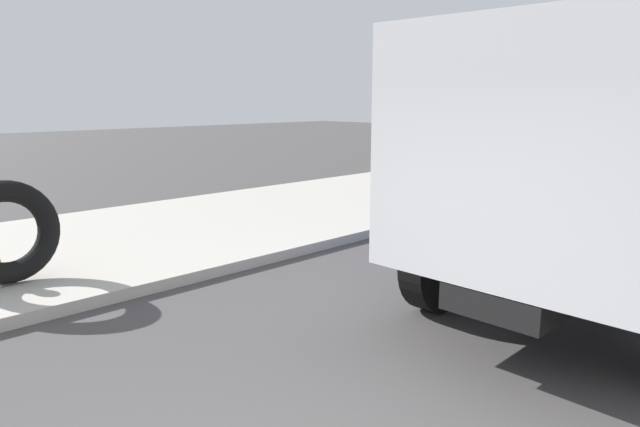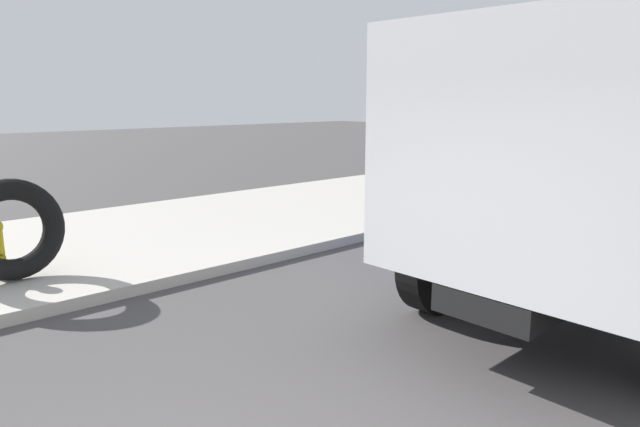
{
  "view_description": "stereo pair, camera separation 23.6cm",
  "coord_description": "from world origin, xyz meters",
  "views": [
    {
      "loc": [
        -1.25,
        -2.16,
        2.35
      ],
      "look_at": [
        3.44,
        2.7,
        0.97
      ],
      "focal_mm": 31.85,
      "sensor_mm": 36.0,
      "label": 1
    },
    {
      "loc": [
        -1.08,
        -2.32,
        2.35
      ],
      "look_at": [
        3.44,
        2.7,
        0.97
      ],
      "focal_mm": 31.85,
      "sensor_mm": 36.0,
      "label": 2
    }
  ],
  "objects": [
    {
      "name": "loose_tire",
      "position": [
        0.62,
        5.16,
        0.78
      ],
      "size": [
        1.26,
        0.42,
        1.26
      ],
      "primitive_type": "torus",
      "rotation": [
        1.49,
        0.0,
        0.04
      ],
      "color": "black",
      "rests_on": "sidewalk_curb"
    },
    {
      "name": "dump_truck_blue",
      "position": [
        6.06,
        0.09,
        1.61
      ],
      "size": [
        7.04,
        2.88,
        3.0
      ],
      "color": "#1E3899",
      "rests_on": "ground"
    }
  ]
}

